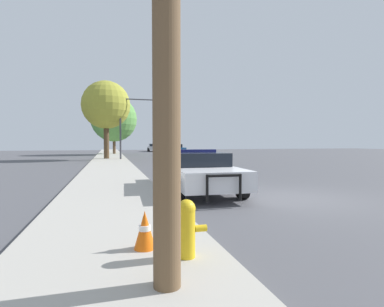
{
  "coord_description": "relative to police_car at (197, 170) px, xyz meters",
  "views": [
    {
      "loc": [
        -5.17,
        -7.57,
        1.65
      ],
      "look_at": [
        -0.24,
        10.19,
        0.93
      ],
      "focal_mm": 28.0,
      "sensor_mm": 36.0,
      "label": 1
    }
  ],
  "objects": [
    {
      "name": "tree_sidewalk_far",
      "position": [
        -2.22,
        30.17,
        3.87
      ],
      "size": [
        5.81,
        5.81,
        7.37
      ],
      "color": "brown",
      "rests_on": "sidewalk_left"
    },
    {
      "name": "fire_hydrant",
      "position": [
        -1.88,
        -5.82,
        -0.17
      ],
      "size": [
        0.55,
        0.24,
        0.77
      ],
      "color": "gold",
      "rests_on": "sidewalk_left"
    },
    {
      "name": "traffic_cone",
      "position": [
        -2.37,
        -5.35,
        -0.31
      ],
      "size": [
        0.31,
        0.31,
        0.54
      ],
      "color": "orange",
      "rests_on": "sidewalk_left"
    },
    {
      "name": "car_background_distant",
      "position": [
        4.47,
        41.23,
        0.0
      ],
      "size": [
        2.19,
        4.8,
        1.33
      ],
      "rotation": [
        0.0,
        0.0,
        -0.07
      ],
      "color": "#B7B7BC",
      "rests_on": "ground_plane"
    },
    {
      "name": "car_background_oncoming",
      "position": [
        4.98,
        26.73,
        0.03
      ],
      "size": [
        2.16,
        4.2,
        1.37
      ],
      "rotation": [
        0.0,
        0.0,
        3.21
      ],
      "color": "navy",
      "rests_on": "ground_plane"
    },
    {
      "name": "traffic_light",
      "position": [
        -0.31,
        17.68,
        3.29
      ],
      "size": [
        4.06,
        0.35,
        5.48
      ],
      "color": "#424247",
      "rests_on": "sidewalk_left"
    },
    {
      "name": "ground_plane",
      "position": [
        2.32,
        -2.02,
        -0.71
      ],
      "size": [
        110.0,
        110.0,
        0.0
      ],
      "primitive_type": "plane",
      "color": "#4F4F54"
    },
    {
      "name": "tree_sidewalk_mid",
      "position": [
        -3.09,
        18.88,
        4.28
      ],
      "size": [
        4.36,
        4.36,
        7.07
      ],
      "color": "#4C3823",
      "rests_on": "sidewalk_left"
    },
    {
      "name": "sidewalk_left",
      "position": [
        -2.78,
        -2.02,
        -0.65
      ],
      "size": [
        3.0,
        110.0,
        0.13
      ],
      "color": "#ADA89E",
      "rests_on": "ground_plane"
    },
    {
      "name": "police_car",
      "position": [
        0.0,
        0.0,
        0.0
      ],
      "size": [
        2.29,
        5.31,
        1.4
      ],
      "rotation": [
        0.0,
        0.0,
        3.1
      ],
      "color": "white",
      "rests_on": "ground_plane"
    }
  ]
}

